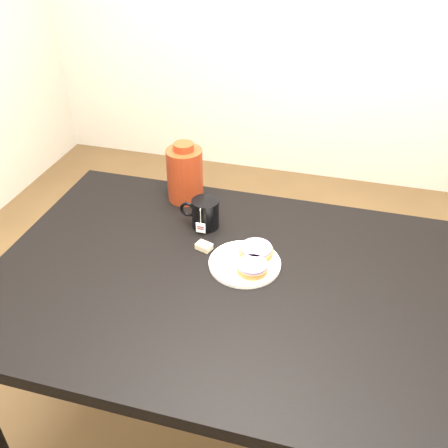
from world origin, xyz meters
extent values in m
plane|color=brown|center=(0.00, 0.00, 0.00)|extent=(4.00, 4.00, 0.00)
cube|color=black|center=(0.00, 0.00, 0.73)|extent=(1.40, 0.90, 0.04)
cylinder|color=black|center=(-0.64, 0.39, 0.35)|extent=(0.06, 0.06, 0.71)
cylinder|color=black|center=(0.64, 0.39, 0.35)|extent=(0.06, 0.06, 0.71)
cylinder|color=white|center=(-0.01, 0.06, 0.76)|extent=(0.20, 0.20, 0.01)
torus|color=white|center=(-0.01, 0.06, 0.76)|extent=(0.20, 0.20, 0.01)
cylinder|color=brown|center=(0.02, 0.10, 0.77)|extent=(0.14, 0.14, 0.02)
cylinder|color=#9278A2|center=(0.02, 0.10, 0.78)|extent=(0.13, 0.13, 0.01)
cylinder|color=brown|center=(0.02, 0.03, 0.77)|extent=(0.12, 0.12, 0.02)
cylinder|color=#9278A2|center=(0.02, 0.03, 0.78)|extent=(0.12, 0.12, 0.01)
cylinder|color=black|center=(-0.17, 0.22, 0.80)|extent=(0.09, 0.09, 0.09)
cylinder|color=black|center=(-0.17, 0.22, 0.84)|extent=(0.07, 0.07, 0.00)
torus|color=black|center=(-0.23, 0.22, 0.80)|extent=(0.05, 0.01, 0.05)
cylinder|color=beige|center=(-0.17, 0.17, 0.82)|extent=(0.00, 0.00, 0.05)
cube|color=white|center=(-0.17, 0.17, 0.78)|extent=(0.03, 0.00, 0.03)
cube|color=#C6B793|center=(-0.14, 0.10, 0.76)|extent=(0.05, 0.04, 0.02)
cylinder|color=#57180B|center=(-0.28, 0.36, 0.84)|extent=(0.14, 0.14, 0.18)
cylinder|color=#57180B|center=(-0.28, 0.36, 0.94)|extent=(0.07, 0.07, 0.02)
camera|label=1|loc=(0.23, -1.01, 1.66)|focal=40.00mm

